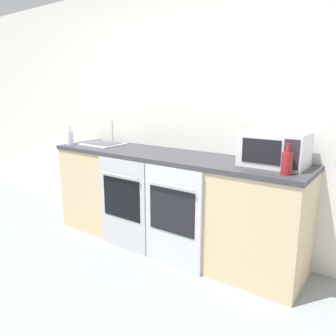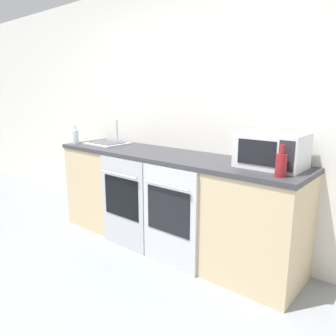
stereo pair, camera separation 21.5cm
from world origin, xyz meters
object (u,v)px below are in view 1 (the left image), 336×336
(oven_left, at_px, (123,204))
(microwave, at_px, (274,149))
(oven_right, at_px, (173,218))
(sink, at_px, (104,143))
(bottle_clear, at_px, (70,138))
(bottle_red, at_px, (287,163))

(oven_left, xyz_separation_m, microwave, (1.29, 0.38, 0.62))
(oven_right, bearing_deg, sink, 163.80)
(sink, bearing_deg, microwave, 1.17)
(microwave, xyz_separation_m, bottle_clear, (-2.17, -0.27, -0.05))
(oven_left, distance_m, microwave, 1.48)
(oven_left, height_order, bottle_red, bottle_red)
(oven_left, bearing_deg, sink, 149.95)
(oven_left, distance_m, oven_right, 0.59)
(bottle_red, distance_m, sink, 2.06)
(sink, bearing_deg, oven_left, -30.05)
(oven_right, height_order, bottle_red, bottle_red)
(microwave, xyz_separation_m, bottle_red, (0.17, -0.24, -0.05))
(oven_right, xyz_separation_m, bottle_clear, (-1.46, 0.11, 0.56))
(oven_right, xyz_separation_m, microwave, (0.71, 0.38, 0.62))
(oven_left, xyz_separation_m, sink, (-0.59, 0.34, 0.50))
(bottle_clear, bearing_deg, sink, 39.02)
(microwave, height_order, bottle_red, microwave)
(bottle_clear, bearing_deg, bottle_red, 0.72)
(oven_right, xyz_separation_m, sink, (-1.18, 0.34, 0.50))
(bottle_red, height_order, sink, sink)
(microwave, bearing_deg, sink, -178.83)
(sink, bearing_deg, bottle_red, -5.55)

